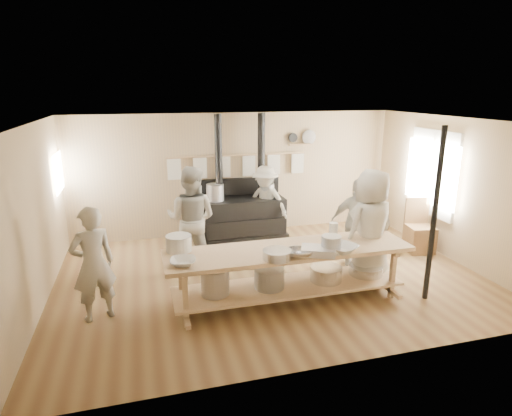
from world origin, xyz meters
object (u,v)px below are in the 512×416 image
(cook_center, at_px, (370,229))
(cook_right, at_px, (358,223))
(cook_far_left, at_px, (93,264))
(chair, at_px, (419,236))
(cook_left, at_px, (191,219))
(roasting_pan, at_px, (318,251))
(prep_table, at_px, (288,269))
(cook_by_window, at_px, (265,202))
(stove, at_px, (241,213))

(cook_center, bearing_deg, cook_right, -120.90)
(cook_far_left, relative_size, chair, 1.56)
(cook_left, height_order, roasting_pan, cook_left)
(prep_table, relative_size, cook_by_window, 2.33)
(cook_far_left, bearing_deg, cook_right, 168.58)
(cook_left, bearing_deg, cook_center, 179.24)
(cook_far_left, bearing_deg, roasting_pan, 148.18)
(prep_table, xyz_separation_m, cook_by_window, (0.49, 2.85, 0.25))
(cook_right, bearing_deg, roasting_pan, 77.37)
(stove, distance_m, cook_far_left, 3.88)
(prep_table, distance_m, cook_right, 1.92)
(stove, height_order, cook_right, stove)
(cook_far_left, distance_m, cook_right, 4.39)
(cook_right, xyz_separation_m, cook_by_window, (-1.14, 1.87, -0.02))
(cook_left, height_order, cook_by_window, cook_left)
(cook_left, relative_size, chair, 1.78)
(cook_right, height_order, cook_by_window, cook_right)
(cook_left, bearing_deg, cook_far_left, 68.72)
(stove, relative_size, cook_by_window, 1.68)
(cook_by_window, bearing_deg, prep_table, -60.25)
(stove, xyz_separation_m, prep_table, (-0.00, -3.02, -0.00))
(cook_by_window, bearing_deg, cook_right, -19.05)
(roasting_pan, bearing_deg, cook_far_left, 169.21)
(stove, relative_size, chair, 2.52)
(stove, height_order, cook_far_left, stove)
(cook_center, relative_size, cook_by_window, 1.23)
(cook_left, xyz_separation_m, roasting_pan, (1.53, -1.92, -0.02))
(cook_right, bearing_deg, prep_table, 63.46)
(cook_center, bearing_deg, roasting_pan, 9.50)
(prep_table, xyz_separation_m, cook_center, (1.44, 0.21, 0.43))
(prep_table, distance_m, chair, 3.42)
(chair, bearing_deg, prep_table, -148.69)
(cook_far_left, distance_m, cook_center, 4.13)
(cook_left, xyz_separation_m, cook_right, (2.84, -0.61, -0.13))
(cook_far_left, bearing_deg, cook_left, -159.03)
(cook_center, distance_m, cook_right, 0.81)
(stove, xyz_separation_m, cook_center, (1.43, -2.81, 0.43))
(cook_far_left, bearing_deg, cook_center, 158.50)
(prep_table, xyz_separation_m, cook_far_left, (-2.70, 0.24, 0.29))
(cook_left, height_order, chair, cook_left)
(cook_by_window, height_order, chair, cook_by_window)
(cook_right, relative_size, roasting_pan, 3.38)
(stove, distance_m, chair, 3.61)
(stove, xyz_separation_m, cook_left, (-1.21, -1.43, 0.40))
(prep_table, distance_m, cook_far_left, 2.72)
(prep_table, xyz_separation_m, roasting_pan, (0.32, -0.33, 0.38))
(cook_by_window, xyz_separation_m, chair, (2.67, -1.57, -0.47))
(prep_table, height_order, cook_center, cook_center)
(cook_left, bearing_deg, chair, -157.25)
(cook_center, height_order, chair, cook_center)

